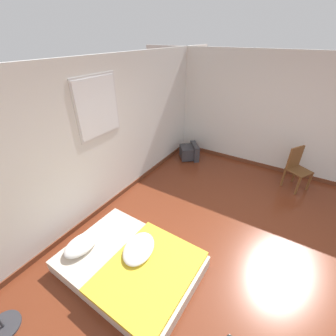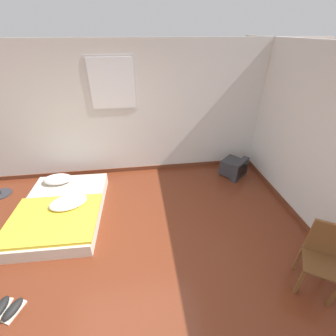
% 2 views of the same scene
% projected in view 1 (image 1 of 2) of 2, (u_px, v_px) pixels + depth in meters
% --- Properties ---
extents(ground_plane, '(20.00, 20.00, 0.00)m').
position_uv_depth(ground_plane, '(241.00, 256.00, 3.36)').
color(ground_plane, maroon).
extents(wall_back, '(8.16, 0.08, 2.60)m').
position_uv_depth(wall_back, '(105.00, 140.00, 3.84)').
color(wall_back, silver).
rests_on(wall_back, ground_plane).
extents(wall_right, '(0.08, 7.45, 2.60)m').
position_uv_depth(wall_right, '(290.00, 118.00, 4.82)').
color(wall_right, silver).
rests_on(wall_right, ground_plane).
extents(mattress_bed, '(1.37, 1.86, 0.35)m').
position_uv_depth(mattress_bed, '(130.00, 263.00, 3.09)').
color(mattress_bed, beige).
rests_on(mattress_bed, ground_plane).
extents(crt_tv, '(0.64, 0.64, 0.40)m').
position_uv_depth(crt_tv, '(190.00, 152.00, 5.87)').
color(crt_tv, '#333338').
rests_on(crt_tv, ground_plane).
extents(wooden_chair, '(0.55, 0.55, 0.89)m').
position_uv_depth(wooden_chair, '(296.00, 165.00, 4.65)').
color(wooden_chair, brown).
rests_on(wooden_chair, ground_plane).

